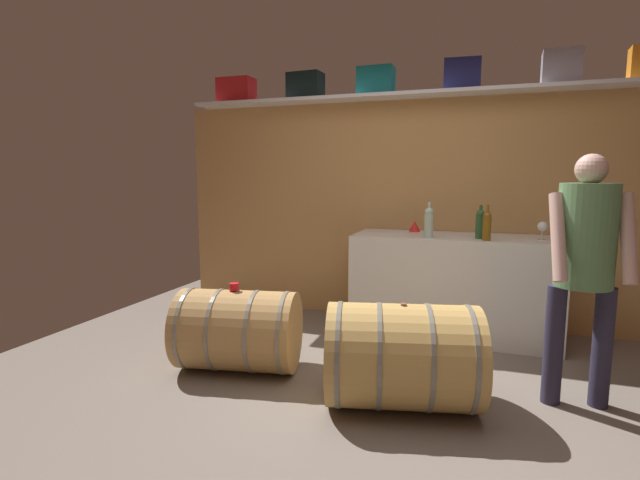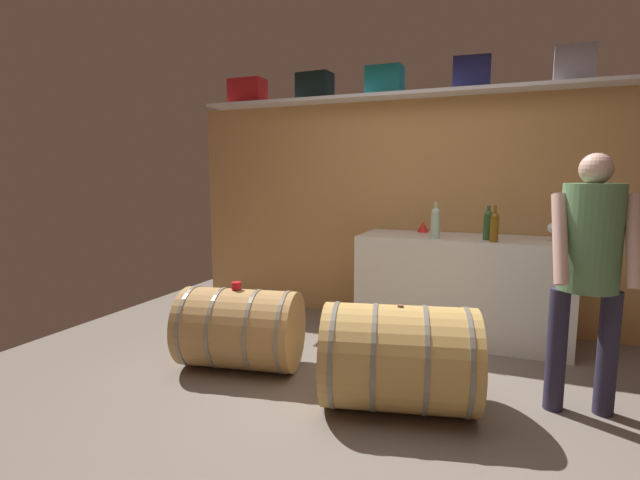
% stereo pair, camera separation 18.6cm
% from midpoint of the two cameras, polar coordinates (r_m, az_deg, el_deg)
% --- Properties ---
extents(ground_plane, '(6.22, 7.26, 0.02)m').
position_cam_midpoint_polar(ground_plane, '(3.58, 6.55, -16.43)').
color(ground_plane, '#6F655B').
extents(back_wall_panel, '(5.02, 0.10, 2.18)m').
position_cam_midpoint_polar(back_wall_panel, '(4.78, 10.68, 3.31)').
color(back_wall_panel, tan).
rests_on(back_wall_panel, ground).
extents(high_shelf_board, '(4.62, 0.40, 0.03)m').
position_cam_midpoint_polar(high_shelf_board, '(4.68, 10.77, 16.83)').
color(high_shelf_board, silver).
rests_on(high_shelf_board, back_wall_panel).
extents(toolcase_red, '(0.38, 0.24, 0.26)m').
position_cam_midpoint_polar(toolcase_red, '(5.33, -11.11, 17.28)').
color(toolcase_red, red).
rests_on(toolcase_red, high_shelf_board).
extents(toolcase_black, '(0.35, 0.24, 0.26)m').
position_cam_midpoint_polar(toolcase_black, '(4.99, -2.89, 18.07)').
color(toolcase_black, black).
rests_on(toolcase_black, high_shelf_board).
extents(toolcase_teal, '(0.34, 0.23, 0.27)m').
position_cam_midpoint_polar(toolcase_teal, '(4.78, 5.63, 18.54)').
color(toolcase_teal, '#137279').
rests_on(toolcase_teal, high_shelf_board).
extents(toolcase_navy, '(0.33, 0.22, 0.28)m').
position_cam_midpoint_polar(toolcase_navy, '(4.66, 15.64, 18.65)').
color(toolcase_navy, navy).
rests_on(toolcase_navy, high_shelf_board).
extents(toolcase_grey, '(0.31, 0.29, 0.28)m').
position_cam_midpoint_polar(toolcase_grey, '(4.68, 26.08, 18.15)').
color(toolcase_grey, gray).
rests_on(toolcase_grey, high_shelf_board).
extents(work_cabinet, '(1.79, 0.67, 0.92)m').
position_cam_midpoint_polar(work_cabinet, '(4.44, 14.64, -5.40)').
color(work_cabinet, silver).
rests_on(work_cabinet, ground).
extents(wine_bottle_amber, '(0.07, 0.07, 0.30)m').
position_cam_midpoint_polar(wine_bottle_amber, '(4.10, 18.32, 1.70)').
color(wine_bottle_amber, brown).
rests_on(wine_bottle_amber, work_cabinet).
extents(wine_bottle_green, '(0.08, 0.08, 0.29)m').
position_cam_midpoint_polar(wine_bottle_green, '(4.21, 17.62, 1.93)').
color(wine_bottle_green, '#2C562D').
rests_on(wine_bottle_green, work_cabinet).
extents(wine_bottle_clear, '(0.08, 0.08, 0.31)m').
position_cam_midpoint_polar(wine_bottle_clear, '(4.15, 11.78, 2.15)').
color(wine_bottle_clear, '#ABC6B5').
rests_on(wine_bottle_clear, work_cabinet).
extents(wine_glass, '(0.08, 0.08, 0.16)m').
position_cam_midpoint_polar(wine_glass, '(4.30, 24.21, 1.42)').
color(wine_glass, white).
rests_on(wine_glass, work_cabinet).
extents(red_funnel, '(0.11, 0.11, 0.10)m').
position_cam_midpoint_polar(red_funnel, '(4.61, 10.25, 1.65)').
color(red_funnel, red).
rests_on(red_funnel, work_cabinet).
extents(wine_barrel_near, '(0.97, 0.75, 0.62)m').
position_cam_midpoint_polar(wine_barrel_near, '(3.67, -11.32, -10.63)').
color(wine_barrel_near, '#AF844C').
rests_on(wine_barrel_near, ground).
extents(wine_barrel_far, '(1.06, 0.85, 0.67)m').
position_cam_midpoint_polar(wine_barrel_far, '(3.07, 8.18, -13.72)').
color(wine_barrel_far, tan).
rests_on(wine_barrel_far, ground).
extents(tasting_cup, '(0.07, 0.07, 0.05)m').
position_cam_midpoint_polar(tasting_cup, '(3.59, -11.82, -5.55)').
color(tasting_cup, red).
rests_on(tasting_cup, wine_barrel_near).
extents(winemaker_pouring, '(0.50, 0.43, 1.59)m').
position_cam_midpoint_polar(winemaker_pouring, '(3.27, 28.02, -1.58)').
color(winemaker_pouring, '#29263C').
rests_on(winemaker_pouring, ground).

